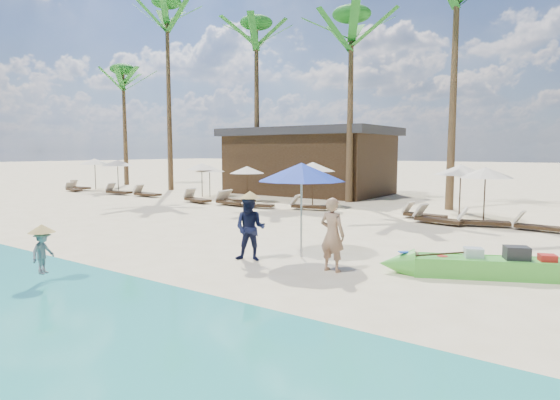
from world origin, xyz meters
The scene contains 35 objects.
ground centered at (0.00, 0.00, 0.00)m, with size 240.00×240.00×0.00m, color #FFEBBC.
wet_sand_strip centered at (0.00, -5.00, 0.00)m, with size 240.00×4.50×0.01m, color tan.
green_canoe centered at (6.42, 2.16, 0.24)m, with size 5.27×2.71×0.72m.
tourist centered at (3.18, 0.52, 0.87)m, with size 0.64×0.42×1.74m, color tan.
vendor_green centered at (0.94, 0.25, 0.84)m, with size 0.82×0.64×1.68m, color #151A3A.
vendor_yellow centered at (-1.46, -3.87, 0.66)m, with size 0.62×0.36×0.96m, color gray.
blue_umbrella centered at (1.79, 1.35, 2.27)m, with size 2.33×2.33×2.51m.
resort_parasol_0 centered at (-22.76, 11.37, 2.04)m, with size 2.20×2.20×2.27m.
lounger_0_left centered at (-23.17, 10.25, 0.22)m, with size 1.93×0.67×0.65m.
lounger_0_right centered at (-22.14, 9.20, 0.19)m, with size 1.75×0.77×0.57m.
resort_parasol_1 centered at (-19.67, 11.11, 2.00)m, with size 2.15×2.15×2.22m.
lounger_1_left centered at (-17.65, 9.60, 0.22)m, with size 2.00×0.80×0.66m.
lounger_1_right centered at (-15.96, 10.23, 0.19)m, with size 1.66×0.61×0.55m.
resort_parasol_2 centered at (-12.11, 11.71, 1.87)m, with size 2.01×2.01×2.07m.
lounger_2_left centered at (-14.97, 9.72, 0.22)m, with size 1.97×0.68×0.66m.
resort_parasol_3 centered at (-11.69, 11.94, 1.74)m, with size 1.87×1.87×1.92m.
lounger_3_left centered at (-10.04, 9.15, 0.23)m, with size 2.08×1.07×0.68m.
lounger_3_right centered at (-8.02, 10.20, 0.21)m, with size 1.92×0.80×0.63m.
resort_parasol_4 centered at (-7.72, 10.71, 1.80)m, with size 1.93×1.93×1.99m.
lounger_4_left centered at (-7.66, 9.22, 0.22)m, with size 2.02×0.82×0.67m.
lounger_4_right centered at (-5.83, 9.12, 0.18)m, with size 1.68×0.89×0.55m.
resort_parasol_5 centered at (-3.46, 10.57, 2.05)m, with size 2.21×2.21×2.28m.
lounger_5_left centered at (-3.41, 10.00, 0.21)m, with size 1.91×0.94×0.62m.
resort_parasol_6 centered at (3.28, 11.43, 2.03)m, with size 2.19×2.19×2.26m.
lounger_6_left centered at (2.09, 10.21, 0.21)m, with size 1.87×0.78×0.62m.
lounger_6_right centered at (3.01, 9.15, 0.22)m, with size 2.02×0.94×0.66m.
resort_parasol_7 centered at (4.37, 10.83, 1.97)m, with size 2.12×2.12×2.18m.
lounger_7_left centered at (4.55, 9.47, 0.21)m, with size 1.94×1.10×0.63m.
lounger_7_right centered at (6.43, 9.54, 0.20)m, with size 1.82×0.69×0.60m.
palm_0 centered at (-24.62, 15.48, 8.11)m, with size 2.08×2.08×9.90m.
palm_1 centered at (-17.59, 14.06, 10.82)m, with size 2.08×2.08×13.60m.
palm_2 centered at (-10.45, 15.08, 9.18)m, with size 2.08×2.08×11.33m.
palm_3 centered at (-3.36, 14.27, 8.58)m, with size 2.08×2.08×10.52m.
palm_4 centered at (2.15, 14.01, 9.45)m, with size 2.08×2.08×11.70m.
pavilion_west centered at (-8.00, 17.50, 2.19)m, with size 10.80×6.60×4.30m.
Camera 1 is at (8.40, -8.99, 2.82)m, focal length 30.00 mm.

